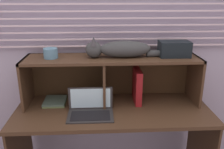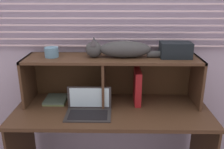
% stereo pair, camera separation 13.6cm
% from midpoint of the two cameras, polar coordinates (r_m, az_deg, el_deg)
% --- Properties ---
extents(back_panel_with_blinds, '(4.40, 0.08, 2.50)m').
position_cam_midpoint_polar(back_panel_with_blinds, '(2.17, 1.92, 8.92)').
color(back_panel_with_blinds, '#ACA9C0').
rests_on(back_panel_with_blinds, ground).
extents(desk, '(1.58, 0.63, 0.72)m').
position_cam_midpoint_polar(desk, '(2.06, 1.87, -11.32)').
color(desk, '#442F1D').
rests_on(desk, ground).
extents(hutch_shelf_unit, '(1.44, 0.34, 0.40)m').
position_cam_midpoint_polar(hutch_shelf_unit, '(2.05, 1.72, 1.24)').
color(hutch_shelf_unit, '#442F1D').
rests_on(hutch_shelf_unit, desk).
extents(cat, '(0.70, 0.15, 0.16)m').
position_cam_midpoint_polar(cat, '(1.97, 3.75, 5.95)').
color(cat, '#363939').
rests_on(cat, hutch_shelf_unit).
extents(laptop, '(0.35, 0.23, 0.19)m').
position_cam_midpoint_polar(laptop, '(1.91, -3.48, -8.08)').
color(laptop, '#2B2B2B').
rests_on(laptop, desk).
extents(binder_upright, '(0.05, 0.24, 0.29)m').
position_cam_midpoint_polar(binder_upright, '(2.08, 7.85, -2.77)').
color(binder_upright, maroon).
rests_on(binder_upright, desk).
extents(book_stack, '(0.18, 0.22, 0.03)m').
position_cam_midpoint_polar(book_stack, '(2.17, -11.28, -5.84)').
color(book_stack, '#536D3F').
rests_on(book_stack, desk).
extents(small_basket, '(0.11, 0.11, 0.08)m').
position_cam_midpoint_polar(small_basket, '(2.03, -12.18, 5.14)').
color(small_basket, teal).
rests_on(small_basket, hutch_shelf_unit).
extents(storage_box, '(0.25, 0.15, 0.13)m').
position_cam_midpoint_polar(storage_box, '(2.04, 16.57, 5.56)').
color(storage_box, black).
rests_on(storage_box, hutch_shelf_unit).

